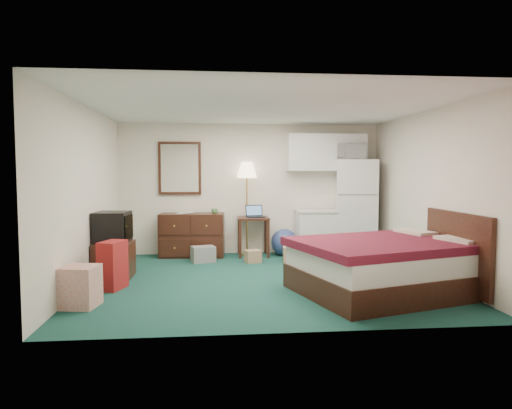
{
  "coord_description": "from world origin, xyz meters",
  "views": [
    {
      "loc": [
        -0.75,
        -6.56,
        1.56
      ],
      "look_at": [
        -0.1,
        0.08,
        1.1
      ],
      "focal_mm": 32.0,
      "sensor_mm": 36.0,
      "label": 1
    }
  ],
  "objects": [
    {
      "name": "floor",
      "position": [
        0.0,
        0.0,
        0.0
      ],
      "size": [
        5.0,
        4.5,
        0.01
      ],
      "primitive_type": "cube",
      "color": "#143835",
      "rests_on": "ground"
    },
    {
      "name": "ceiling",
      "position": [
        0.0,
        0.0,
        2.5
      ],
      "size": [
        5.0,
        4.5,
        0.01
      ],
      "primitive_type": "cube",
      "color": "silver",
      "rests_on": "walls"
    },
    {
      "name": "walls",
      "position": [
        0.0,
        0.0,
        1.25
      ],
      "size": [
        5.01,
        4.51,
        2.5
      ],
      "color": "silver",
      "rests_on": "floor"
    },
    {
      "name": "mirror",
      "position": [
        -1.35,
        2.22,
        1.65
      ],
      "size": [
        0.8,
        0.06,
        1.0
      ],
      "primitive_type": null,
      "color": "white",
      "rests_on": "walls"
    },
    {
      "name": "upper_cabinets",
      "position": [
        1.45,
        2.08,
        1.95
      ],
      "size": [
        1.5,
        0.35,
        0.7
      ],
      "primitive_type": null,
      "color": "white",
      "rests_on": "walls"
    },
    {
      "name": "headboard",
      "position": [
        2.46,
        -0.9,
        0.55
      ],
      "size": [
        0.06,
        1.56,
        1.0
      ],
      "primitive_type": null,
      "color": "black",
      "rests_on": "walls"
    },
    {
      "name": "dresser",
      "position": [
        -1.12,
        1.98,
        0.4
      ],
      "size": [
        1.22,
        0.63,
        0.81
      ],
      "primitive_type": null,
      "rotation": [
        0.0,
        0.0,
        -0.08
      ],
      "color": "black",
      "rests_on": "floor"
    },
    {
      "name": "floor_lamp",
      "position": [
        -0.09,
        2.05,
        0.88
      ],
      "size": [
        0.45,
        0.45,
        1.77
      ],
      "primitive_type": null,
      "rotation": [
        0.0,
        0.0,
        -0.19
      ],
      "color": "gold",
      "rests_on": "floor"
    },
    {
      "name": "desk",
      "position": [
        0.02,
        1.93,
        0.37
      ],
      "size": [
        0.59,
        0.59,
        0.73
      ],
      "primitive_type": null,
      "rotation": [
        0.0,
        0.0,
        -0.02
      ],
      "color": "black",
      "rests_on": "floor"
    },
    {
      "name": "exercise_ball",
      "position": [
        0.62,
        1.91,
        0.25
      ],
      "size": [
        0.6,
        0.6,
        0.5
      ],
      "primitive_type": "sphere",
      "rotation": [
        0.0,
        0.0,
        0.2
      ],
      "color": "navy",
      "rests_on": "floor"
    },
    {
      "name": "kitchen_counter",
      "position": [
        1.24,
        1.91,
        0.41
      ],
      "size": [
        0.78,
        0.61,
        0.82
      ],
      "primitive_type": null,
      "rotation": [
        0.0,
        0.0,
        -0.05
      ],
      "color": "white",
      "rests_on": "floor"
    },
    {
      "name": "fridge",
      "position": [
        1.99,
        1.88,
        0.9
      ],
      "size": [
        0.9,
        0.9,
        1.81
      ],
      "primitive_type": null,
      "rotation": [
        0.0,
        0.0,
        -0.24
      ],
      "color": "silver",
      "rests_on": "floor"
    },
    {
      "name": "bed",
      "position": [
        1.48,
        -0.9,
        0.34
      ],
      "size": [
        2.51,
        2.2,
        0.68
      ],
      "primitive_type": null,
      "rotation": [
        0.0,
        0.0,
        0.29
      ],
      "color": "#43090D",
      "rests_on": "floor"
    },
    {
      "name": "tv_stand",
      "position": [
        -2.21,
        0.35,
        0.27
      ],
      "size": [
        0.55,
        0.59,
        0.53
      ],
      "primitive_type": null,
      "rotation": [
        0.0,
        0.0,
        -0.03
      ],
      "color": "black",
      "rests_on": "floor"
    },
    {
      "name": "suitcase",
      "position": [
        -2.08,
        -0.35,
        0.32
      ],
      "size": [
        0.36,
        0.46,
        0.65
      ],
      "primitive_type": null,
      "rotation": [
        0.0,
        0.0,
        -0.32
      ],
      "color": "maroon",
      "rests_on": "floor"
    },
    {
      "name": "retail_box",
      "position": [
        -2.28,
        -1.15,
        0.24
      ],
      "size": [
        0.45,
        0.45,
        0.48
      ],
      "primitive_type": null,
      "rotation": [
        0.0,
        0.0,
        -0.18
      ],
      "color": "silver",
      "rests_on": "floor"
    },
    {
      "name": "file_bin",
      "position": [
        -0.91,
        1.41,
        0.14
      ],
      "size": [
        0.46,
        0.39,
        0.28
      ],
      "primitive_type": null,
      "rotation": [
        0.0,
        0.0,
        0.27
      ],
      "color": "gray",
      "rests_on": "floor"
    },
    {
      "name": "cardboard_box_a",
      "position": [
        -0.04,
        1.28,
        0.11
      ],
      "size": [
        0.31,
        0.28,
        0.22
      ],
      "primitive_type": null,
      "rotation": [
        0.0,
        0.0,
        0.28
      ],
      "color": "tan",
      "rests_on": "floor"
    },
    {
      "name": "cardboard_box_b",
      "position": [
        0.61,
        1.29,
        0.13
      ],
      "size": [
        0.24,
        0.28,
        0.26
      ],
      "primitive_type": null,
      "rotation": [
        0.0,
        0.0,
        -0.1
      ],
      "color": "tan",
      "rests_on": "floor"
    },
    {
      "name": "laptop",
      "position": [
        0.06,
        1.88,
        0.84
      ],
      "size": [
        0.36,
        0.31,
        0.22
      ],
      "primitive_type": null,
      "rotation": [
        0.0,
        0.0,
        0.17
      ],
      "color": "black",
      "rests_on": "desk"
    },
    {
      "name": "crt_tv",
      "position": [
        -2.23,
        0.37,
        0.76
      ],
      "size": [
        0.53,
        0.57,
        0.45
      ],
      "primitive_type": null,
      "rotation": [
        0.0,
        0.0,
        -0.08
      ],
      "color": "black",
      "rests_on": "tv_stand"
    },
    {
      "name": "microwave",
      "position": [
        1.9,
        1.93,
        2.0
      ],
      "size": [
        0.6,
        0.4,
        0.38
      ],
      "primitive_type": "imported",
      "rotation": [
        0.0,
        0.0,
        -0.18
      ],
      "color": "silver",
      "rests_on": "fridge"
    },
    {
      "name": "book_a",
      "position": [
        -1.37,
        1.95,
        0.92
      ],
      "size": [
        0.16,
        0.07,
        0.23
      ],
      "primitive_type": "imported",
      "rotation": [
        0.0,
        0.0,
        -0.3
      ],
      "color": "tan",
      "rests_on": "dresser"
    },
    {
      "name": "book_b",
      "position": [
        -1.23,
        2.06,
        0.91
      ],
      "size": [
        0.15,
        0.03,
        0.2
      ],
      "primitive_type": "imported",
      "rotation": [
        0.0,
        0.0,
        0.08
      ],
      "color": "tan",
      "rests_on": "dresser"
    },
    {
      "name": "mug",
      "position": [
        -0.7,
        1.88,
        0.87
      ],
      "size": [
        0.12,
        0.1,
        0.12
      ],
      "primitive_type": "imported",
      "rotation": [
        0.0,
        0.0,
        -0.02
      ],
      "color": "#498044",
      "rests_on": "dresser"
    }
  ]
}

